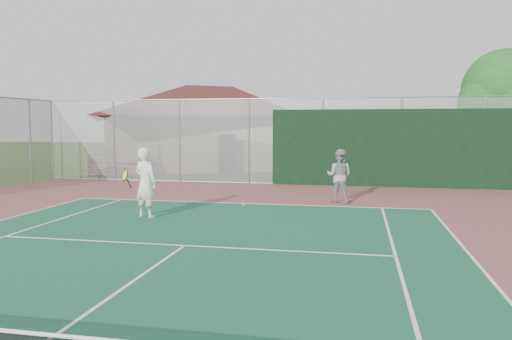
# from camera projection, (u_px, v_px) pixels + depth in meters

# --- Properties ---
(back_fence) EXTENTS (20.08, 0.11, 3.53)m
(back_fence) POSITION_uv_depth(u_px,v_px,m) (325.00, 144.00, 19.80)
(back_fence) COLOR gray
(back_fence) RESTS_ON ground
(clubhouse) EXTENTS (14.86, 12.79, 5.41)m
(clubhouse) POSITION_uv_depth(u_px,v_px,m) (212.00, 119.00, 28.57)
(clubhouse) COLOR tan
(clubhouse) RESTS_ON ground
(bleachers) EXTENTS (3.08, 2.15, 1.04)m
(bleachers) POSITION_uv_depth(u_px,v_px,m) (117.00, 164.00, 23.86)
(bleachers) COLOR #B53829
(bleachers) RESTS_ON ground
(tree) EXTENTS (4.13, 3.91, 5.76)m
(tree) POSITION_uv_depth(u_px,v_px,m) (507.00, 93.00, 21.16)
(tree) COLOR #3C2916
(tree) RESTS_ON ground
(player_white_front) EXTENTS (1.01, 0.80, 1.84)m
(player_white_front) POSITION_uv_depth(u_px,v_px,m) (145.00, 183.00, 13.04)
(player_white_front) COLOR white
(player_white_front) RESTS_ON ground
(player_grey_back) EXTENTS (0.92, 0.78, 1.67)m
(player_grey_back) POSITION_uv_depth(u_px,v_px,m) (339.00, 176.00, 15.61)
(player_grey_back) COLOR #999B9D
(player_grey_back) RESTS_ON ground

